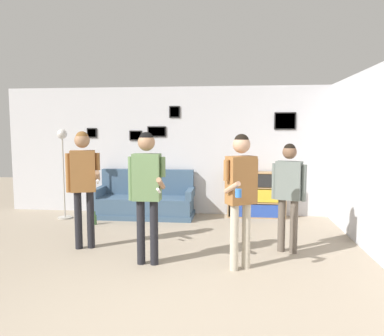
# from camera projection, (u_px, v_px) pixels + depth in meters

# --- Properties ---
(ground_plane) EXTENTS (20.00, 20.00, 0.00)m
(ground_plane) POSITION_uv_depth(u_px,v_px,m) (135.00, 325.00, 3.47)
(ground_plane) COLOR gray
(wall_back) EXTENTS (8.10, 0.08, 2.70)m
(wall_back) POSITION_uv_depth(u_px,v_px,m) (191.00, 151.00, 7.97)
(wall_back) COLOR silver
(wall_back) RESTS_ON ground_plane
(wall_right) EXTENTS (0.06, 7.06, 2.70)m
(wall_right) POSITION_uv_depth(u_px,v_px,m) (373.00, 161.00, 5.32)
(wall_right) COLOR silver
(wall_right) RESTS_ON ground_plane
(couch) EXTENTS (2.03, 0.80, 0.96)m
(couch) POSITION_uv_depth(u_px,v_px,m) (145.00, 202.00, 7.77)
(couch) COLOR #3D5670
(couch) RESTS_ON ground_plane
(bookshelf) EXTENTS (1.18, 0.30, 0.94)m
(bookshelf) POSITION_uv_depth(u_px,v_px,m) (256.00, 195.00, 7.69)
(bookshelf) COLOR #A87F51
(bookshelf) RESTS_ON ground_plane
(floor_lamp) EXTENTS (0.28, 0.28, 1.81)m
(floor_lamp) POSITION_uv_depth(u_px,v_px,m) (63.00, 157.00, 7.49)
(floor_lamp) COLOR #ADA89E
(floor_lamp) RESTS_ON ground_plane
(person_player_foreground_left) EXTENTS (0.58, 0.43, 1.78)m
(person_player_foreground_left) POSITION_uv_depth(u_px,v_px,m) (83.00, 176.00, 5.60)
(person_player_foreground_left) COLOR black
(person_player_foreground_left) RESTS_ON ground_plane
(person_player_foreground_center) EXTENTS (0.50, 0.47, 1.77)m
(person_player_foreground_center) POSITION_uv_depth(u_px,v_px,m) (147.00, 183.00, 4.92)
(person_player_foreground_center) COLOR black
(person_player_foreground_center) RESTS_ON ground_plane
(person_watcher_holding_cup) EXTENTS (0.44, 0.57, 1.75)m
(person_watcher_holding_cup) POSITION_uv_depth(u_px,v_px,m) (241.00, 186.00, 4.74)
(person_watcher_holding_cup) COLOR #B7AD99
(person_watcher_holding_cup) RESTS_ON ground_plane
(person_spectator_near_bookshelf) EXTENTS (0.47, 0.32, 1.60)m
(person_spectator_near_bookshelf) POSITION_uv_depth(u_px,v_px,m) (289.00, 187.00, 5.43)
(person_spectator_near_bookshelf) COLOR brown
(person_spectator_near_bookshelf) RESTS_ON ground_plane
(bottle_on_floor) EXTENTS (0.08, 0.08, 0.25)m
(bottle_on_floor) POSITION_uv_depth(u_px,v_px,m) (95.00, 219.00, 7.12)
(bottle_on_floor) COLOR #3D6638
(bottle_on_floor) RESTS_ON ground_plane
(drinking_cup) EXTENTS (0.08, 0.08, 0.11)m
(drinking_cup) POSITION_uv_depth(u_px,v_px,m) (253.00, 169.00, 7.65)
(drinking_cup) COLOR red
(drinking_cup) RESTS_ON bookshelf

